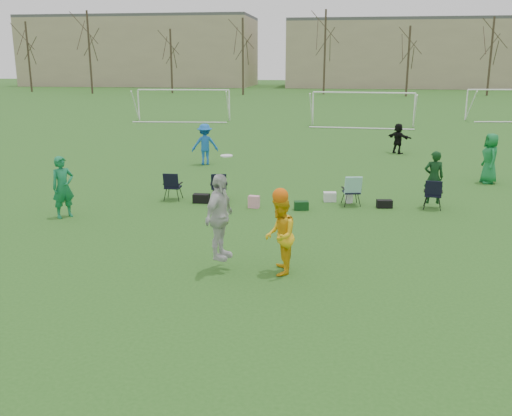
% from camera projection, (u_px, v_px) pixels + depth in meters
% --- Properties ---
extents(ground, '(260.00, 260.00, 0.00)m').
position_uv_depth(ground, '(219.00, 294.00, 11.78)').
color(ground, '#28591B').
rests_on(ground, ground).
extents(fielder_green_near, '(0.79, 0.82, 1.90)m').
position_uv_depth(fielder_green_near, '(63.00, 187.00, 17.33)').
color(fielder_green_near, '#147444').
rests_on(fielder_green_near, ground).
extents(fielder_blue, '(1.37, 1.05, 1.88)m').
position_uv_depth(fielder_blue, '(205.00, 144.00, 26.19)').
color(fielder_blue, blue).
rests_on(fielder_blue, ground).
extents(fielder_green_far, '(0.72, 1.01, 1.96)m').
position_uv_depth(fielder_green_far, '(490.00, 158.00, 22.21)').
color(fielder_green_far, '#147536').
rests_on(fielder_green_far, ground).
extents(fielder_black, '(1.36, 1.33, 1.56)m').
position_uv_depth(fielder_black, '(398.00, 138.00, 29.35)').
color(fielder_black, black).
rests_on(fielder_black, ground).
extents(center_contest, '(2.12, 1.24, 2.67)m').
position_uv_depth(center_contest, '(249.00, 225.00, 12.76)').
color(center_contest, silver).
rests_on(center_contest, ground).
extents(sideline_setup, '(9.35, 1.63, 1.88)m').
position_uv_depth(sideline_setup, '(322.00, 188.00, 18.98)').
color(sideline_setup, black).
rests_on(sideline_setup, ground).
extents(goal_left, '(7.39, 0.76, 2.46)m').
position_uv_depth(goal_left, '(183.00, 96.00, 45.25)').
color(goal_left, white).
rests_on(goal_left, ground).
extents(goal_mid, '(7.40, 0.63, 2.46)m').
position_uv_depth(goal_mid, '(363.00, 99.00, 41.38)').
color(goal_mid, white).
rests_on(goal_mid, ground).
extents(tree_line, '(110.28, 3.28, 11.40)m').
position_uv_depth(tree_line, '(326.00, 57.00, 77.35)').
color(tree_line, '#382B21').
rests_on(tree_line, ground).
extents(building_row, '(126.00, 16.00, 13.00)m').
position_uv_depth(building_row, '(367.00, 52.00, 101.27)').
color(building_row, tan).
rests_on(building_row, ground).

